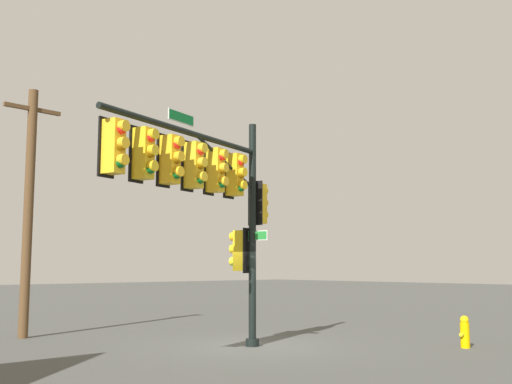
# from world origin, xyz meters

# --- Properties ---
(ground_plane) EXTENTS (120.00, 120.00, 0.00)m
(ground_plane) POSITION_xyz_m (0.00, 0.00, 0.00)
(ground_plane) COLOR #474844
(signal_pole_assembly) EXTENTS (6.28, 2.57, 6.01)m
(signal_pole_assembly) POSITION_xyz_m (1.94, 0.56, 4.04)
(signal_pole_assembly) COLOR black
(signal_pole_assembly) RESTS_ON ground_plane
(utility_pole) EXTENTS (1.80, 0.29, 7.53)m
(utility_pole) POSITION_xyz_m (3.74, -5.97, 3.89)
(utility_pole) COLOR brown
(utility_pole) RESTS_ON ground_plane
(fire_hydrant) EXTENTS (0.33, 0.24, 0.83)m
(fire_hydrant) POSITION_xyz_m (-3.83, 4.01, 0.41)
(fire_hydrant) COLOR #E7B401
(fire_hydrant) RESTS_ON ground_plane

